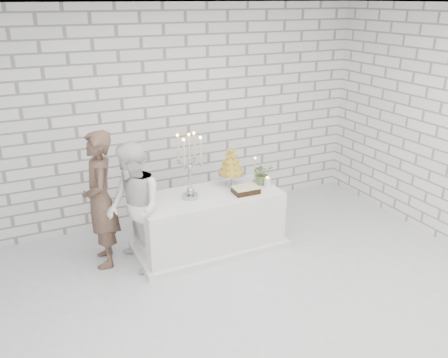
% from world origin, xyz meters
% --- Properties ---
extents(ground, '(6.00, 5.00, 0.01)m').
position_xyz_m(ground, '(0.00, 0.00, 0.00)').
color(ground, silver).
rests_on(ground, ground).
extents(ceiling, '(6.00, 5.00, 0.01)m').
position_xyz_m(ceiling, '(0.00, 0.00, 3.00)').
color(ceiling, white).
rests_on(ceiling, ground).
extents(wall_back, '(6.00, 0.01, 3.00)m').
position_xyz_m(wall_back, '(0.00, 2.50, 1.50)').
color(wall_back, white).
rests_on(wall_back, ground).
extents(cake_table, '(1.80, 0.80, 0.75)m').
position_xyz_m(cake_table, '(0.11, 1.34, 0.38)').
color(cake_table, white).
rests_on(cake_table, ground).
extents(groom, '(0.47, 0.65, 1.67)m').
position_xyz_m(groom, '(-1.18, 1.56, 0.83)').
color(groom, '#4F362B').
rests_on(groom, ground).
extents(bride, '(0.64, 0.79, 1.56)m').
position_xyz_m(bride, '(-0.86, 1.28, 0.78)').
color(bride, white).
rests_on(bride, ground).
extents(candelabra, '(0.34, 0.34, 0.83)m').
position_xyz_m(candelabra, '(-0.14, 1.33, 1.16)').
color(candelabra, '#A7A6B1').
rests_on(candelabra, cake_table).
extents(croquembouche, '(0.42, 0.42, 0.53)m').
position_xyz_m(croquembouche, '(0.49, 1.49, 1.02)').
color(croquembouche, '#AE8722').
rests_on(croquembouche, cake_table).
extents(chocolate_cake, '(0.32, 0.23, 0.08)m').
position_xyz_m(chocolate_cake, '(0.55, 1.18, 0.79)').
color(chocolate_cake, black).
rests_on(chocolate_cake, cake_table).
extents(pillar_candle, '(0.09, 0.09, 0.12)m').
position_xyz_m(pillar_candle, '(0.90, 1.25, 0.81)').
color(pillar_candle, white).
rests_on(pillar_candle, cake_table).
extents(extra_taper, '(0.06, 0.06, 0.32)m').
position_xyz_m(extra_taper, '(0.84, 1.48, 0.91)').
color(extra_taper, beige).
rests_on(extra_taper, cake_table).
extents(flowers, '(0.32, 0.29, 0.30)m').
position_xyz_m(flowers, '(0.89, 1.36, 0.90)').
color(flowers, '#496433').
rests_on(flowers, cake_table).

